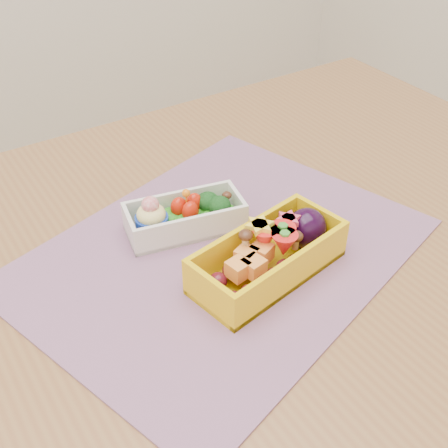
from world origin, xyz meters
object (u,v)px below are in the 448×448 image
placemat (221,253)px  bento_yellow (271,254)px  bento_white (184,216)px  table (210,318)px

placemat → bento_yellow: size_ratio=2.36×
placemat → bento_yellow: bento_yellow is taller
bento_yellow → placemat: bearing=104.9°
placemat → bento_white: bearing=102.7°
placemat → bento_yellow: 0.07m
table → placemat: placemat is taller
table → bento_yellow: (0.05, -0.06, 0.13)m
table → bento_white: 0.14m
bento_white → bento_yellow: bearing=-59.1°
bento_white → placemat: bearing=-65.5°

